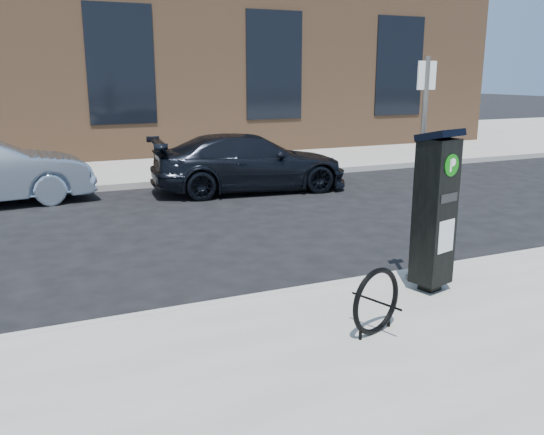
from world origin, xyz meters
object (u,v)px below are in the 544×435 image
parking_kiosk (435,209)px  car_dark (250,163)px  bike_rack (376,302)px  sign_pole (421,173)px

parking_kiosk → car_dark: 7.40m
bike_rack → car_dark: bearing=59.1°
bike_rack → car_dark: 8.34m
sign_pole → car_dark: 7.03m
sign_pole → parking_kiosk: bearing=-96.1°
parking_kiosk → car_dark: bearing=70.8°
sign_pole → bike_rack: (-1.37, -1.16, -1.04)m
bike_rack → car_dark: (1.86, 8.13, 0.19)m
sign_pole → bike_rack: sign_pole is taller
parking_kiosk → car_dark: parking_kiosk is taller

